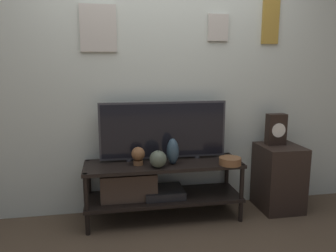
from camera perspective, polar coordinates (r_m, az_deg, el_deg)
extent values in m
plane|color=#4C3D2D|center=(2.95, 0.12, -17.87)|extent=(12.00, 12.00, 0.00)
cube|color=beige|center=(3.12, -1.66, 9.58)|extent=(6.40, 0.06, 2.70)
cube|color=olive|center=(3.44, 17.46, 17.51)|extent=(0.17, 0.02, 0.48)
cube|color=slate|center=(3.44, 17.51, 17.52)|extent=(0.13, 0.01, 0.45)
cube|color=#B7B2A8|center=(3.06, -12.05, 16.33)|extent=(0.32, 0.02, 0.41)
cube|color=#2D2D33|center=(3.05, -12.05, 16.34)|extent=(0.28, 0.01, 0.37)
cube|color=#B7B2A8|center=(3.23, 8.71, 16.59)|extent=(0.20, 0.02, 0.24)
cube|color=beige|center=(3.22, 8.75, 16.60)|extent=(0.16, 0.01, 0.21)
cube|color=black|center=(2.98, -0.79, -6.66)|extent=(1.42, 0.44, 0.03)
cube|color=black|center=(3.09, -0.77, -12.28)|extent=(1.42, 0.44, 0.03)
cylinder|color=black|center=(2.86, -14.00, -13.14)|extent=(0.04, 0.04, 0.54)
cylinder|color=black|center=(3.08, 12.66, -11.37)|extent=(0.04, 0.04, 0.54)
cylinder|color=black|center=(3.22, -13.58, -10.43)|extent=(0.04, 0.04, 0.54)
cylinder|color=black|center=(3.41, 10.15, -9.08)|extent=(0.04, 0.04, 0.54)
cube|color=black|center=(3.07, -0.78, -11.42)|extent=(0.36, 0.31, 0.07)
cube|color=#47382D|center=(3.01, -6.88, -10.23)|extent=(0.50, 0.24, 0.24)
cylinder|color=#333338|center=(3.04, -6.81, -5.92)|extent=(0.05, 0.05, 0.02)
cylinder|color=#333338|center=(3.14, 5.05, -5.34)|extent=(0.05, 0.05, 0.02)
cube|color=#333338|center=(3.01, -0.79, -0.69)|extent=(1.17, 0.04, 0.52)
cube|color=black|center=(2.99, -0.74, -0.75)|extent=(1.13, 0.01, 0.49)
ellipsoid|color=#2D4251|center=(2.91, 0.83, -4.44)|extent=(0.11, 0.13, 0.23)
cylinder|color=brown|center=(2.96, 10.76, -6.02)|extent=(0.20, 0.20, 0.06)
sphere|color=#4C5647|center=(2.82, -1.74, -5.77)|extent=(0.15, 0.15, 0.15)
cylinder|color=brown|center=(2.92, -5.20, -6.35)|extent=(0.09, 0.09, 0.04)
sphere|color=brown|center=(2.90, -5.22, -4.83)|extent=(0.12, 0.12, 0.12)
cube|color=black|center=(3.42, 18.71, -8.47)|extent=(0.39, 0.43, 0.64)
cube|color=black|center=(3.35, 18.29, -0.54)|extent=(0.18, 0.10, 0.30)
cylinder|color=white|center=(3.30, 18.73, -0.72)|extent=(0.14, 0.01, 0.14)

